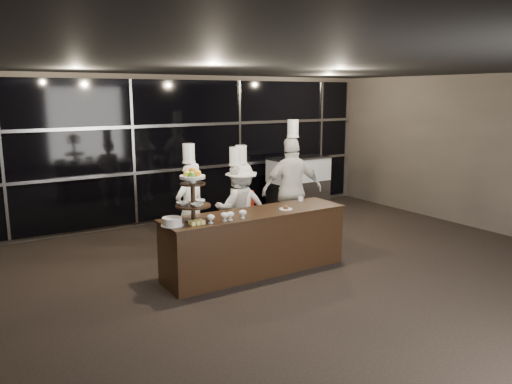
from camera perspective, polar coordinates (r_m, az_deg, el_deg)
room at (r=6.37m, az=11.41°, el=0.77°), size 10.00×10.00×10.00m
window_wall at (r=10.47m, az=-7.65°, el=4.92°), size 8.60×0.10×2.80m
buffet_counter at (r=7.44m, az=-0.06°, el=-5.72°), size 2.84×0.74×0.92m
display_stand at (r=6.76m, az=-7.24°, el=0.10°), size 0.48×0.48×0.74m
compotes at (r=6.82m, az=-3.31°, el=-2.64°), size 0.61×0.11×0.12m
layer_cake at (r=6.66m, az=-9.57°, el=-3.36°), size 0.30×0.30×0.11m
pastry_squares at (r=6.69m, az=-6.80°, el=-3.46°), size 0.20×0.13×0.05m
small_plate at (r=7.49m, az=3.43°, el=-1.89°), size 0.20×0.20×0.05m
chef_cup at (r=8.09m, az=5.14°, el=-0.80°), size 0.08×0.08×0.07m
display_case at (r=11.26m, az=4.88°, el=1.22°), size 1.41×0.61×1.24m
chef_a at (r=8.12m, az=-7.53°, el=-1.85°), size 0.65×0.52×1.85m
chef_b at (r=8.45m, az=-2.36°, el=-1.68°), size 0.78×0.65×1.76m
chef_c at (r=8.49m, az=-1.69°, el=-1.55°), size 1.07×0.77×1.78m
chef_d at (r=8.85m, az=4.15°, el=0.28°), size 1.19×0.75×2.19m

